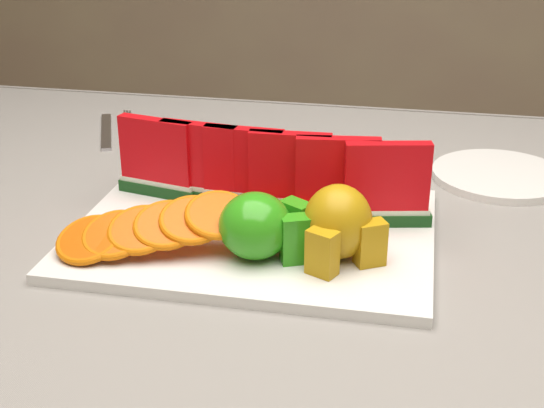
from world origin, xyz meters
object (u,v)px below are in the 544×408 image
at_px(apple_cluster, 262,227).
at_px(pear_cluster, 339,225).
at_px(side_plate, 500,175).
at_px(fork, 109,130).
at_px(platter, 254,233).

bearing_deg(apple_cluster, pear_cluster, 6.32).
height_order(apple_cluster, side_plate, apple_cluster).
xyz_separation_m(apple_cluster, fork, (-0.33, 0.38, -0.04)).
relative_size(apple_cluster, side_plate, 0.48).
xyz_separation_m(platter, pear_cluster, (0.10, -0.05, 0.04)).
xyz_separation_m(pear_cluster, fork, (-0.41, 0.37, -0.05)).
relative_size(pear_cluster, side_plate, 0.43).
bearing_deg(platter, fork, 134.03).
height_order(apple_cluster, fork, apple_cluster).
bearing_deg(fork, platter, -45.97).
xyz_separation_m(apple_cluster, side_plate, (0.26, 0.30, -0.04)).
distance_m(pear_cluster, fork, 0.55).
distance_m(platter, apple_cluster, 0.08).
relative_size(platter, apple_cluster, 3.77).
xyz_separation_m(apple_cluster, pear_cluster, (0.08, 0.01, 0.01)).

